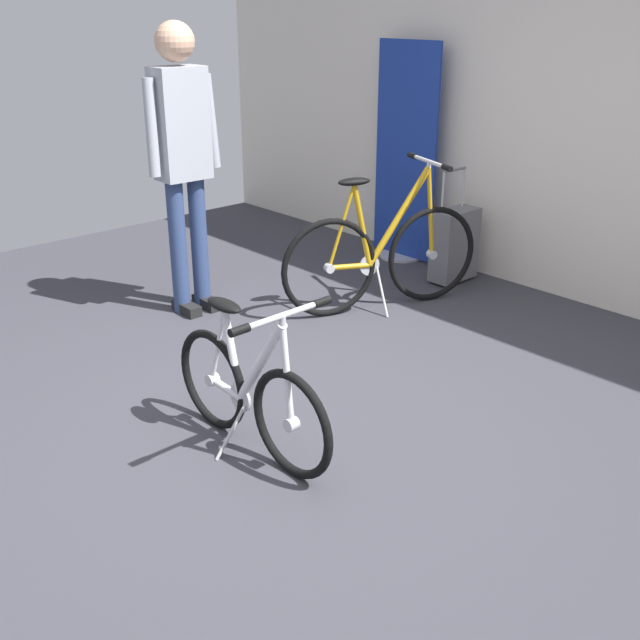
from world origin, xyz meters
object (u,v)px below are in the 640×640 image
(floor_banner_stand, at_px, (405,165))
(folding_bike_foreground, at_px, (249,392))
(visitor_near_wall, at_px, (182,150))
(display_bike_left, at_px, (382,255))
(rolling_suitcase, at_px, (454,244))

(floor_banner_stand, height_order, folding_bike_foreground, floor_banner_stand)
(visitor_near_wall, bearing_deg, display_bike_left, 48.30)
(folding_bike_foreground, bearing_deg, visitor_near_wall, 154.75)
(floor_banner_stand, distance_m, display_bike_left, 1.21)
(folding_bike_foreground, xyz_separation_m, visitor_near_wall, (-1.66, 0.78, 0.77))
(folding_bike_foreground, xyz_separation_m, display_bike_left, (-0.81, 1.73, 0.08))
(floor_banner_stand, distance_m, folding_bike_foreground, 3.08)
(rolling_suitcase, bearing_deg, floor_banner_stand, 166.15)
(folding_bike_foreground, distance_m, visitor_near_wall, 1.99)
(display_bike_left, distance_m, visitor_near_wall, 1.45)
(display_bike_left, bearing_deg, rolling_suitcase, 90.55)
(folding_bike_foreground, distance_m, display_bike_left, 1.91)
(display_bike_left, height_order, rolling_suitcase, display_bike_left)
(folding_bike_foreground, relative_size, visitor_near_wall, 0.59)
(floor_banner_stand, relative_size, rolling_suitcase, 2.01)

